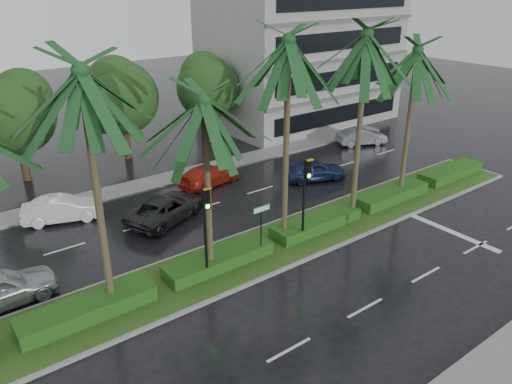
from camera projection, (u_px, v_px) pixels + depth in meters
ground at (284, 257)px, 23.50m from camera, size 120.00×120.00×0.00m
far_sidewalk at (164, 180)px, 32.24m from camera, size 40.00×2.00×0.12m
median at (271, 247)px, 24.20m from camera, size 36.00×4.00×0.15m
hedge at (271, 240)px, 24.06m from camera, size 35.20×1.40×0.60m
lane_markings at (336, 241)px, 24.88m from camera, size 34.00×13.06×0.01m
palm_row at (249, 80)px, 20.27m from camera, size 26.30×4.20×10.37m
signal_median_left at (206, 221)px, 20.31m from camera, size 0.34×0.42×4.36m
signal_median_right at (306, 189)px, 23.37m from camera, size 0.34×0.42×4.36m
street_sign at (261, 218)px, 22.45m from camera, size 0.95×0.09×2.60m
bg_trees at (125, 93)px, 34.62m from camera, size 33.26×5.34×7.72m
building at (301, 53)px, 43.72m from camera, size 16.00×10.00×12.00m
car_white at (63, 209)px, 26.74m from camera, size 2.69×4.39×1.37m
car_darkgrey at (166, 208)px, 26.86m from camera, size 4.00×5.43×1.37m
car_red at (209, 175)px, 31.46m from camera, size 2.49×4.61×1.27m
car_blue at (314, 170)px, 32.12m from camera, size 3.02×4.38×1.38m
car_grey at (362, 137)px, 38.95m from camera, size 2.78×4.12×1.29m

